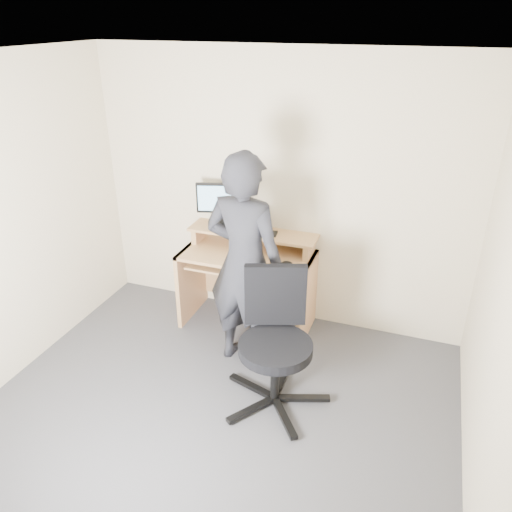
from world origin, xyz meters
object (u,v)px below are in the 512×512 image
Objects in this scene: monitor at (220,201)px; person at (245,264)px; office_chair at (275,335)px; desk at (250,270)px.

person is at bearing -70.72° from monitor.
office_chair is (0.88, -1.05, -0.59)m from monitor.
desk is at bearing -65.67° from person.
desk is 1.15× the size of office_chair.
office_chair is at bearing -59.97° from desk.
monitor is at bearing -46.11° from person.
person reaches higher than office_chair.
desk is 2.78× the size of monitor.
person reaches higher than monitor.
monitor is at bearing 164.44° from desk.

